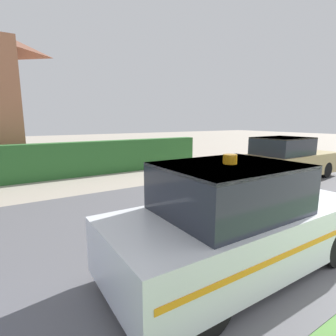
{
  "coord_description": "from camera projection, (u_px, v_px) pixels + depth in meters",
  "views": [
    {
      "loc": [
        -4.07,
        0.08,
        2.12
      ],
      "look_at": [
        -0.91,
        4.99,
        1.05
      ],
      "focal_mm": 28.0,
      "sensor_mm": 36.0,
      "label": 1
    }
  ],
  "objects": [
    {
      "name": "road_strip",
      "position": [
        216.0,
        212.0,
        6.09
      ],
      "size": [
        28.0,
        6.28,
        0.01
      ],
      "primitive_type": "cube",
      "color": "#5B5B60",
      "rests_on": "ground"
    },
    {
      "name": "garden_hedge",
      "position": [
        86.0,
        159.0,
        10.14
      ],
      "size": [
        10.03,
        0.51,
        1.31
      ],
      "primitive_type": "cube",
      "color": "#2D662D",
      "rests_on": "ground"
    },
    {
      "name": "police_car",
      "position": [
        237.0,
        221.0,
        3.68
      ],
      "size": [
        3.92,
        1.65,
        1.67
      ],
      "rotation": [
        0.0,
        0.0,
        -0.01
      ],
      "color": "black",
      "rests_on": "road_strip"
    },
    {
      "name": "neighbour_car_near",
      "position": [
        286.0,
        160.0,
        9.51
      ],
      "size": [
        4.33,
        1.66,
        1.51
      ],
      "rotation": [
        0.0,
        0.0,
        0.01
      ],
      "color": "black",
      "rests_on": "road_strip"
    }
  ]
}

